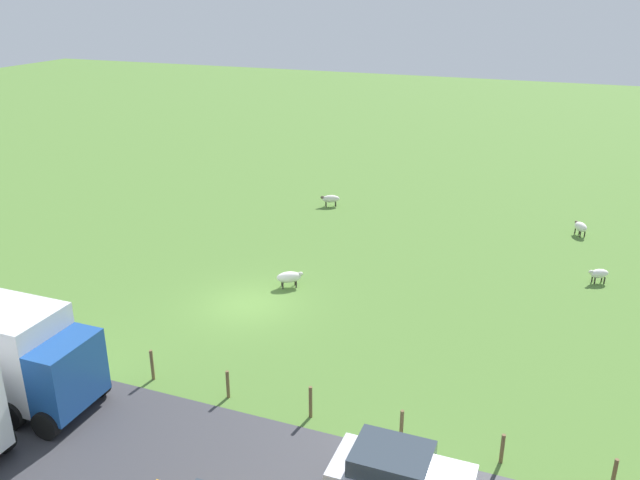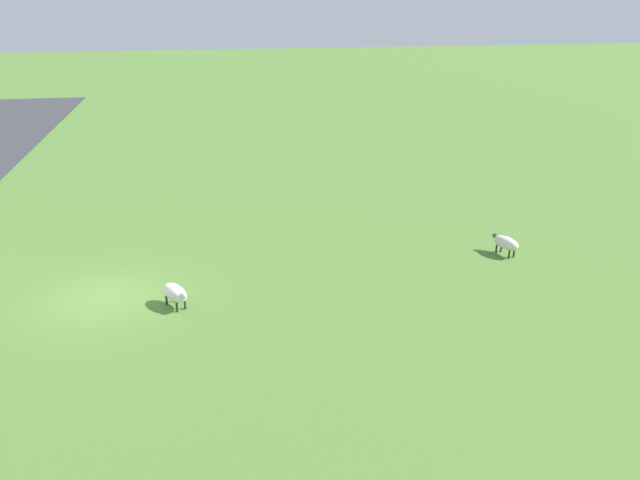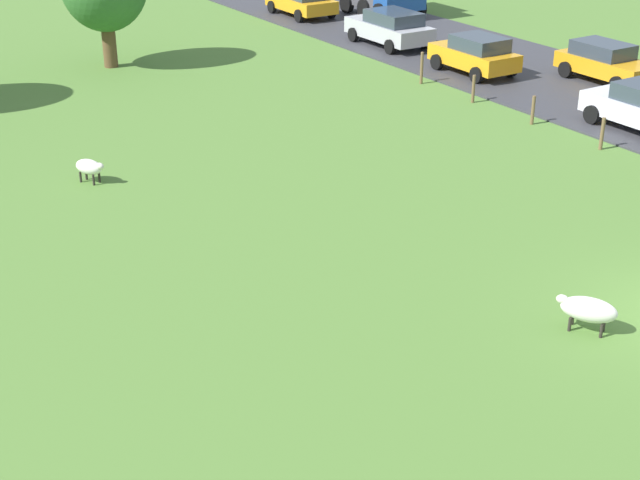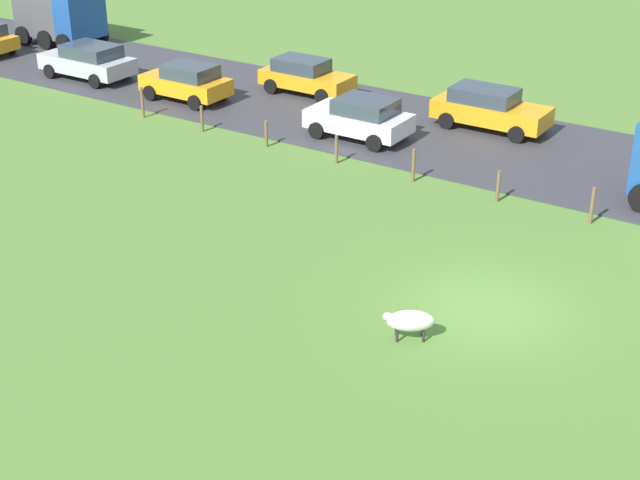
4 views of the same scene
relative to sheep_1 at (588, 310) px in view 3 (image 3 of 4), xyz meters
name	(u,v)px [view 3 (image 3 of 4)]	position (x,y,z in m)	size (l,w,h in m)	color
sheep_1	(588,310)	(0.00, 0.00, 0.00)	(1.08, 1.27, 0.77)	white
sheep_3	(89,167)	(-5.80, 13.72, -0.03)	(0.82, 1.04, 0.70)	white
fence_post_4	(602,134)	(8.99, 7.81, 0.02)	(0.12, 0.12, 1.05)	brown
fence_post_5	(533,110)	(8.99, 10.91, 0.00)	(0.12, 0.12, 1.01)	brown
fence_post_6	(473,89)	(8.99, 14.01, 0.02)	(0.12, 0.12, 1.04)	brown
fence_post_7	(422,68)	(8.99, 17.11, 0.13)	(0.12, 0.12, 1.26)	brown
car_0	(606,62)	(15.20, 13.33, 0.35)	(1.92, 4.08, 1.51)	orange
car_2	(302,0)	(11.77, 30.76, 0.35)	(2.16, 4.26, 1.51)	orange
car_4	(475,54)	(11.65, 17.00, 0.37)	(2.01, 3.81, 1.56)	orange
car_5	(390,27)	(11.69, 22.90, 0.38)	(2.18, 4.44, 1.58)	#B7B7BC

